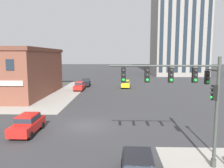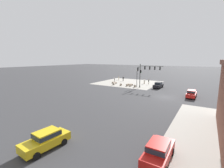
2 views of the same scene
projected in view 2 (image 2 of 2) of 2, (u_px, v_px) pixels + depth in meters
name	position (u px, v px, depth m)	size (l,w,h in m)	color
ground_plane	(165.00, 97.00, 33.95)	(320.00, 320.00, 0.00)	#38383A
sidewalk_corner_slab	(128.00, 83.00, 54.43)	(20.00, 19.00, 0.02)	#A8A399
traffic_signal_main	(145.00, 72.00, 43.56)	(6.64, 2.09, 6.83)	#383D38
bollard_sphere_curb_a	(135.00, 86.00, 45.75)	(0.74, 0.74, 0.74)	gray
bollard_sphere_curb_b	(130.00, 85.00, 46.91)	(0.74, 0.74, 0.74)	gray
bollard_sphere_curb_c	(127.00, 85.00, 47.21)	(0.74, 0.74, 0.74)	gray
bollard_sphere_curb_d	(121.00, 84.00, 48.23)	(0.74, 0.74, 0.74)	gray
bollard_sphere_curb_e	(114.00, 84.00, 49.81)	(0.74, 0.74, 0.74)	gray
bollard_sphere_curb_f	(114.00, 84.00, 49.63)	(0.74, 0.74, 0.74)	gray
bench_near_signal	(130.00, 84.00, 48.66)	(1.81, 0.54, 0.49)	#8E6B4C
bench_mid_block	(114.00, 83.00, 52.48)	(1.82, 0.58, 0.49)	#8E6B4C
pedestrian_near_bench	(114.00, 80.00, 55.69)	(0.34, 0.49, 1.54)	black
pedestrian_at_curb	(123.00, 78.00, 57.95)	(0.36, 0.47, 1.74)	#333333
pedestrian_walking_east	(119.00, 78.00, 60.52)	(0.37, 0.46, 1.59)	gray
pedestrian_with_bag	(149.00, 81.00, 50.59)	(0.23, 0.55, 1.75)	gray
pedestrian_by_lamp	(144.00, 81.00, 52.02)	(0.50, 0.33, 1.67)	gray
street_lamp_corner_near	(137.00, 76.00, 45.16)	(0.36, 0.36, 5.13)	black
car_main_northbound_far	(191.00, 94.00, 33.19)	(1.93, 4.42, 1.68)	red
car_cross_eastbound	(159.00, 151.00, 12.55)	(1.90, 4.40, 1.68)	red
car_cross_westbound	(158.00, 85.00, 44.25)	(2.04, 4.48, 1.68)	black
car_parked_curb	(46.00, 139.00, 14.35)	(2.15, 4.52, 1.68)	gold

